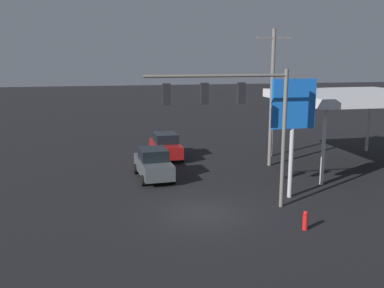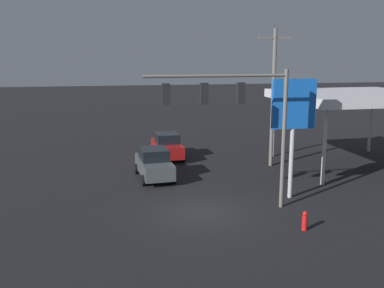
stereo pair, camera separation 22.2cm
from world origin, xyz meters
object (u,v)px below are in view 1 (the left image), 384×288
traffic_signal_assembly (235,107)px  sedan_waiting (153,164)px  fire_hydrant (305,220)px  price_sign (293,111)px  sedan_far (166,146)px  utility_pole (272,95)px

traffic_signal_assembly → sedan_waiting: (3.13, -6.62, -4.24)m
sedan_waiting → fire_hydrant: 11.16m
price_sign → sedan_far: price_sign is taller
utility_pole → price_sign: bearing=76.2°
price_sign → sedan_far: bearing=-64.0°
price_sign → sedan_waiting: (6.80, -5.31, -3.82)m
utility_pole → fire_hydrant: (2.97, 11.22, -4.56)m
price_sign → sedan_waiting: bearing=-38.0°
utility_pole → price_sign: utility_pole is taller
price_sign → utility_pole: bearing=-103.8°
sedan_far → fire_hydrant: bearing=12.5°
traffic_signal_assembly → sedan_far: 12.73m
price_sign → sedan_waiting: size_ratio=1.43×
traffic_signal_assembly → utility_pole: bearing=-123.3°
traffic_signal_assembly → sedan_waiting: traffic_signal_assembly is taller
utility_pole → sedan_waiting: size_ratio=2.09×
sedan_waiting → sedan_far: (-1.63, -5.29, 0.00)m
utility_pole → fire_hydrant: bearing=75.2°
sedan_waiting → price_sign: bearing=48.3°
traffic_signal_assembly → fire_hydrant: (-2.37, 3.07, -4.75)m
traffic_signal_assembly → price_sign: (-3.67, -1.30, -0.42)m
sedan_waiting → fire_hydrant: sedan_waiting is taller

